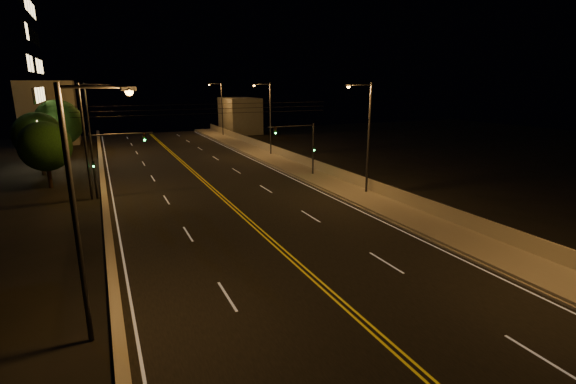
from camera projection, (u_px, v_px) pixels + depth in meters
name	position (u px, v px, depth m)	size (l,w,h in m)	color
road	(251.00, 222.00, 29.42)	(18.00, 120.00, 0.02)	black
sidewalk	(377.00, 203.00, 33.70)	(3.60, 120.00, 0.30)	gray
curb	(357.00, 207.00, 32.97)	(0.14, 120.00, 0.15)	gray
parapet_wall	(394.00, 193.00, 34.20)	(0.30, 120.00, 1.00)	#A09985
jersey_barrier	(109.00, 236.00, 25.62)	(0.45, 120.00, 0.90)	#A09985
distant_building_right	(240.00, 115.00, 81.74)	(6.00, 10.00, 6.77)	gray
distant_building_left	(49.00, 113.00, 66.85)	(8.00, 8.00, 9.92)	gray
parapet_rail	(394.00, 187.00, 34.06)	(0.06, 0.06, 120.00)	black
lane_markings	(251.00, 223.00, 29.35)	(17.32, 116.00, 0.00)	silver
streetlight_1	(366.00, 132.00, 35.23)	(2.55, 0.28, 9.58)	#2D2D33
streetlight_2	(269.00, 115.00, 54.83)	(2.55, 0.28, 9.58)	#2D2D33
streetlight_3	(221.00, 106.00, 75.43)	(2.55, 0.28, 9.58)	#2D2D33
streetlight_4	(81.00, 201.00, 14.71)	(2.55, 0.28, 9.58)	#2D2D33
streetlight_5	(88.00, 134.00, 34.09)	(2.55, 0.28, 9.58)	#2D2D33
streetlight_6	(90.00, 114.00, 56.20)	(2.55, 0.28, 9.58)	#2D2D33
traffic_signal_right	(304.00, 143.00, 42.63)	(5.11, 0.31, 5.58)	#2D2D33
traffic_signal_left	(106.00, 156.00, 35.16)	(5.11, 0.31, 5.58)	#2D2D33
overhead_wires	(212.00, 109.00, 35.91)	(22.00, 0.03, 0.83)	black
tree_0	(45.00, 146.00, 38.26)	(4.58, 4.58, 6.21)	black
tree_1	(38.00, 136.00, 43.56)	(4.91, 4.91, 6.66)	black
tree_2	(59.00, 123.00, 51.59)	(5.61, 5.61, 7.61)	black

